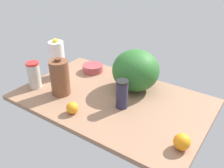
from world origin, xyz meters
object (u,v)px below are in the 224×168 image
at_px(watermelon, 136,70).
at_px(orange_near_front, 72,108).
at_px(shaker_bottle, 122,94).
at_px(mixing_bowl, 93,68).
at_px(tumbler_cup, 34,75).
at_px(orange_beside_bowl, 182,142).
at_px(milk_jug, 57,59).
at_px(chocolate_milk_jug, 60,77).

bearing_deg(watermelon, orange_near_front, 71.05).
relative_size(shaker_bottle, mixing_bowl, 1.15).
bearing_deg(tumbler_cup, orange_near_front, 168.37).
bearing_deg(orange_beside_bowl, shaker_bottle, -18.10).
xyz_separation_m(watermelon, tumbler_cup, (0.57, 0.37, -0.04)).
bearing_deg(milk_jug, shaker_bottle, 172.26).
bearing_deg(shaker_bottle, milk_jug, -7.74).
bearing_deg(chocolate_milk_jug, tumbler_cup, 10.83).
bearing_deg(orange_near_front, watermelon, -108.95).
relative_size(shaker_bottle, milk_jug, 0.63).
xyz_separation_m(watermelon, milk_jug, (0.56, 0.16, -0.00)).
relative_size(tumbler_cup, orange_near_front, 2.60).
xyz_separation_m(shaker_bottle, milk_jug, (0.60, -0.08, 0.04)).
distance_m(chocolate_milk_jug, milk_jug, 0.26).
distance_m(milk_jug, orange_beside_bowl, 1.05).
bearing_deg(shaker_bottle, orange_near_front, 46.73).
xyz_separation_m(chocolate_milk_jug, shaker_bottle, (-0.41, -0.09, -0.03)).
bearing_deg(mixing_bowl, milk_jug, 52.00).
relative_size(watermelon, milk_jug, 1.09).
bearing_deg(watermelon, orange_beside_bowl, 141.25).
bearing_deg(shaker_bottle, tumbler_cup, 11.72).
bearing_deg(chocolate_milk_jug, watermelon, -138.24).
relative_size(watermelon, orange_beside_bowl, 3.78).
relative_size(mixing_bowl, orange_near_front, 2.20).
distance_m(milk_jug, orange_near_front, 0.51).
distance_m(chocolate_milk_jug, orange_near_front, 0.26).
xyz_separation_m(tumbler_cup, milk_jug, (-0.01, -0.21, 0.04)).
bearing_deg(shaker_bottle, orange_beside_bowl, 161.90).
height_order(tumbler_cup, orange_beside_bowl, tumbler_cup).
relative_size(tumbler_cup, orange_beside_bowl, 2.24).
xyz_separation_m(chocolate_milk_jug, milk_jug, (0.19, -0.17, 0.02)).
distance_m(watermelon, tumbler_cup, 0.68).
bearing_deg(milk_jug, mixing_bowl, -128.00).
bearing_deg(mixing_bowl, shaker_bottle, 147.42).
bearing_deg(shaker_bottle, mixing_bowl, -32.58).
xyz_separation_m(watermelon, chocolate_milk_jug, (0.37, 0.33, -0.02)).
height_order(tumbler_cup, orange_near_front, tumbler_cup).
distance_m(shaker_bottle, mixing_bowl, 0.53).
bearing_deg(orange_beside_bowl, orange_near_front, 6.87).
relative_size(tumbler_cup, shaker_bottle, 1.03).
height_order(mixing_bowl, orange_beside_bowl, orange_beside_bowl).
bearing_deg(tumbler_cup, watermelon, -147.32).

